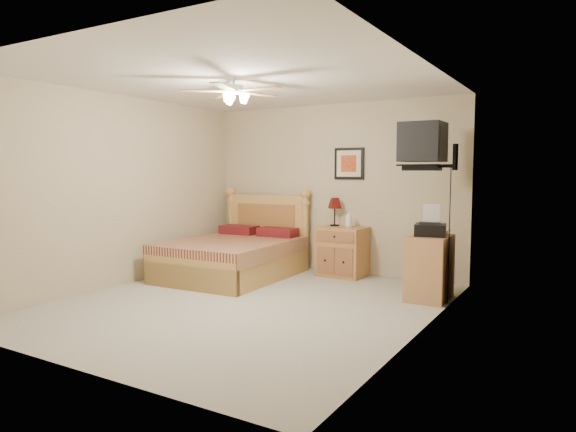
% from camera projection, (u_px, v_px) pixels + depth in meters
% --- Properties ---
extents(floor, '(4.50, 4.50, 0.00)m').
position_uv_depth(floor, '(246.00, 304.00, 5.84)').
color(floor, '#A4A094').
rests_on(floor, ground).
extents(ceiling, '(4.00, 4.50, 0.04)m').
position_uv_depth(ceiling, '(245.00, 81.00, 5.63)').
color(ceiling, white).
rests_on(ceiling, ground).
extents(wall_back, '(4.00, 0.04, 2.50)m').
position_uv_depth(wall_back, '(333.00, 189.00, 7.66)').
color(wall_back, '#BDAE8B').
rests_on(wall_back, ground).
extents(wall_front, '(4.00, 0.04, 2.50)m').
position_uv_depth(wall_front, '(69.00, 206.00, 3.81)').
color(wall_front, '#BDAE8B').
rests_on(wall_front, ground).
extents(wall_left, '(0.04, 4.50, 2.50)m').
position_uv_depth(wall_left, '(121.00, 191.00, 6.75)').
color(wall_left, '#BDAE8B').
rests_on(wall_left, ground).
extents(wall_right, '(0.04, 4.50, 2.50)m').
position_uv_depth(wall_right, '(423.00, 199.00, 4.72)').
color(wall_right, '#BDAE8B').
rests_on(wall_right, ground).
extents(bed, '(1.55, 1.99, 1.26)m').
position_uv_depth(bed, '(232.00, 233.00, 7.28)').
color(bed, tan).
rests_on(bed, ground).
extents(nightstand, '(0.67, 0.51, 0.71)m').
position_uv_depth(nightstand, '(343.00, 252.00, 7.39)').
color(nightstand, '#9F6A34').
rests_on(nightstand, ground).
extents(table_lamp, '(0.23, 0.23, 0.42)m').
position_uv_depth(table_lamp, '(335.00, 212.00, 7.51)').
color(table_lamp, '#4E100C').
rests_on(table_lamp, nightstand).
extents(lotion_bottle, '(0.12, 0.12, 0.24)m').
position_uv_depth(lotion_bottle, '(349.00, 219.00, 7.32)').
color(lotion_bottle, white).
rests_on(lotion_bottle, nightstand).
extents(framed_picture, '(0.46, 0.04, 0.46)m').
position_uv_depth(framed_picture, '(349.00, 164.00, 7.48)').
color(framed_picture, black).
rests_on(framed_picture, wall_back).
extents(dresser, '(0.45, 0.65, 0.76)m').
position_uv_depth(dresser, '(429.00, 268.00, 6.03)').
color(dresser, '#B7804E').
rests_on(dresser, ground).
extents(fax_machine, '(0.41, 0.43, 0.37)m').
position_uv_depth(fax_machine, '(431.00, 220.00, 5.96)').
color(fax_machine, black).
rests_on(fax_machine, dresser).
extents(magazine_lower, '(0.22, 0.27, 0.02)m').
position_uv_depth(magazine_lower, '(430.00, 233.00, 6.20)').
color(magazine_lower, beige).
rests_on(magazine_lower, dresser).
extents(magazine_upper, '(0.22, 0.28, 0.02)m').
position_uv_depth(magazine_upper, '(432.00, 231.00, 6.17)').
color(magazine_upper, gray).
rests_on(magazine_upper, magazine_lower).
extents(wall_tv, '(0.56, 0.46, 0.58)m').
position_uv_depth(wall_tv, '(435.00, 145.00, 5.94)').
color(wall_tv, black).
rests_on(wall_tv, wall_right).
extents(ceiling_fan, '(1.14, 1.14, 0.28)m').
position_uv_depth(ceiling_fan, '(234.00, 91.00, 5.47)').
color(ceiling_fan, white).
rests_on(ceiling_fan, ceiling).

